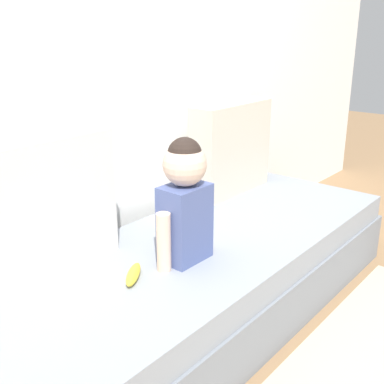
{
  "coord_description": "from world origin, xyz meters",
  "views": [
    {
      "loc": [
        -1.54,
        -1.2,
        1.28
      ],
      "look_at": [
        -0.1,
        0.0,
        0.63
      ],
      "focal_mm": 44.92,
      "sensor_mm": 36.0,
      "label": 1
    }
  ],
  "objects_px": {
    "couch": "(206,278)",
    "throw_pillow_left": "(43,206)",
    "throw_pillow_right": "(231,148)",
    "toddler": "(185,198)",
    "banana": "(133,274)"
  },
  "relations": [
    {
      "from": "couch",
      "to": "banana",
      "type": "height_order",
      "value": "banana"
    },
    {
      "from": "couch",
      "to": "toddler",
      "type": "relative_size",
      "value": 4.38
    },
    {
      "from": "toddler",
      "to": "banana",
      "type": "xyz_separation_m",
      "value": [
        -0.25,
        0.04,
        -0.24
      ]
    },
    {
      "from": "throw_pillow_left",
      "to": "throw_pillow_right",
      "type": "height_order",
      "value": "throw_pillow_left"
    },
    {
      "from": "toddler",
      "to": "banana",
      "type": "relative_size",
      "value": 2.97
    },
    {
      "from": "toddler",
      "to": "couch",
      "type": "bearing_deg",
      "value": 13.33
    },
    {
      "from": "couch",
      "to": "throw_pillow_left",
      "type": "relative_size",
      "value": 3.8
    },
    {
      "from": "banana",
      "to": "couch",
      "type": "bearing_deg",
      "value": 1.13
    },
    {
      "from": "toddler",
      "to": "throw_pillow_right",
      "type": "bearing_deg",
      "value": 23.67
    },
    {
      "from": "throw_pillow_right",
      "to": "banana",
      "type": "height_order",
      "value": "throw_pillow_right"
    },
    {
      "from": "throw_pillow_left",
      "to": "couch",
      "type": "bearing_deg",
      "value": -26.83
    },
    {
      "from": "throw_pillow_left",
      "to": "toddler",
      "type": "distance_m",
      "value": 0.54
    },
    {
      "from": "couch",
      "to": "throw_pillow_left",
      "type": "height_order",
      "value": "throw_pillow_left"
    },
    {
      "from": "couch",
      "to": "throw_pillow_right",
      "type": "relative_size",
      "value": 3.96
    },
    {
      "from": "couch",
      "to": "throw_pillow_right",
      "type": "bearing_deg",
      "value": 26.83
    }
  ]
}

